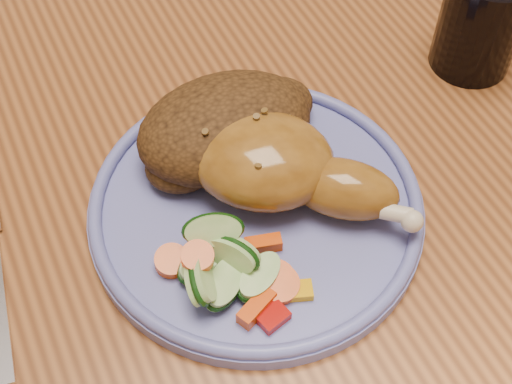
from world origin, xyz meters
TOP-DOWN VIEW (x-y plane):
  - dining_table at (0.00, 0.00)m, footprint 0.90×1.40m
  - plate at (-0.09, -0.11)m, footprint 0.24×0.24m
  - plate_rim at (-0.09, -0.11)m, footprint 0.24×0.24m
  - chicken_leg at (-0.07, -0.11)m, footprint 0.15×0.16m
  - rice_pilaf at (-0.08, -0.05)m, footprint 0.15×0.10m
  - vegetable_pile at (-0.13, -0.16)m, footprint 0.09×0.10m
  - drinking_glass at (0.15, -0.04)m, footprint 0.07×0.07m

SIDE VIEW (x-z plane):
  - dining_table at x=0.00m, z-range 0.29..1.04m
  - plate at x=-0.09m, z-range 0.75..0.76m
  - plate_rim at x=-0.09m, z-range 0.76..0.77m
  - vegetable_pile at x=-0.13m, z-range 0.75..0.80m
  - rice_pilaf at x=-0.08m, z-range 0.76..0.81m
  - chicken_leg at x=-0.07m, z-range 0.76..0.82m
  - drinking_glass at x=0.15m, z-range 0.75..0.84m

